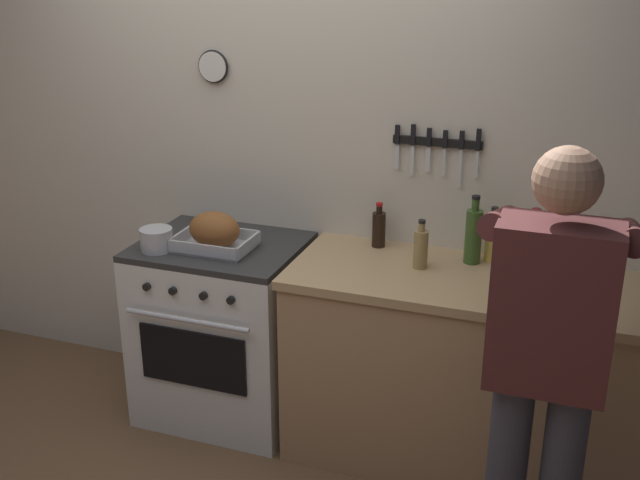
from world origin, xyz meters
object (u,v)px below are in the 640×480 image
(saucepan, at_px, (156,239))
(bottle_soy_sauce, at_px, (379,228))
(bottle_olive_oil, at_px, (473,235))
(stove, at_px, (224,329))
(roasting_pan, at_px, (215,233))
(bottle_cooking_oil, at_px, (493,239))
(bottle_wine_red, at_px, (532,250))
(person_cook, at_px, (547,356))
(bottle_vinegar, at_px, (421,248))
(cutting_board, at_px, (550,289))

(saucepan, bearing_deg, bottle_soy_sauce, 22.73)
(bottle_olive_oil, bearing_deg, saucepan, -166.06)
(stove, bearing_deg, bottle_soy_sauce, 17.43)
(roasting_pan, relative_size, bottle_cooking_oil, 1.41)
(stove, xyz_separation_m, bottle_wine_red, (1.42, 0.06, 0.58))
(person_cook, height_order, bottle_cooking_oil, person_cook)
(stove, height_order, person_cook, person_cook)
(saucepan, distance_m, bottle_vinegar, 1.20)
(bottle_cooking_oil, bearing_deg, bottle_wine_red, -41.23)
(person_cook, relative_size, saucepan, 11.13)
(person_cook, height_order, cutting_board, person_cook)
(stove, bearing_deg, bottle_wine_red, 2.58)
(roasting_pan, bearing_deg, bottle_wine_red, 5.25)
(bottle_olive_oil, relative_size, bottle_vinegar, 1.40)
(person_cook, bearing_deg, bottle_cooking_oil, 12.98)
(roasting_pan, relative_size, bottle_vinegar, 1.60)
(stove, bearing_deg, bottle_olive_oil, 8.48)
(bottle_soy_sauce, bearing_deg, saucepan, -157.27)
(roasting_pan, height_order, bottle_cooking_oil, bottle_cooking_oil)
(saucepan, height_order, bottle_vinegar, bottle_vinegar)
(cutting_board, distance_m, bottle_vinegar, 0.56)
(saucepan, bearing_deg, person_cook, -16.05)
(roasting_pan, xyz_separation_m, cutting_board, (1.49, 0.03, -0.07))
(stove, bearing_deg, cutting_board, -1.30)
(bottle_olive_oil, height_order, bottle_wine_red, bottle_wine_red)
(roasting_pan, height_order, saucepan, roasting_pan)
(bottle_soy_sauce, bearing_deg, stove, -162.57)
(bottle_vinegar, distance_m, bottle_wine_red, 0.47)
(bottle_vinegar, xyz_separation_m, bottle_wine_red, (0.46, 0.03, 0.04))
(roasting_pan, xyz_separation_m, bottle_vinegar, (0.94, 0.10, 0.01))
(saucepan, xyz_separation_m, bottle_soy_sauce, (0.94, 0.40, 0.04))
(saucepan, height_order, bottle_wine_red, bottle_wine_red)
(person_cook, height_order, bottle_olive_oil, person_cook)
(bottle_vinegar, bearing_deg, stove, -177.87)
(person_cook, height_order, bottle_wine_red, person_cook)
(cutting_board, bearing_deg, bottle_cooking_oil, 136.59)
(roasting_pan, bearing_deg, bottle_olive_oil, 11.73)
(roasting_pan, relative_size, bottle_soy_sauce, 1.66)
(person_cook, distance_m, saucepan, 1.85)
(person_cook, relative_size, bottle_wine_red, 5.30)
(bottle_cooking_oil, xyz_separation_m, bottle_wine_red, (0.18, -0.16, 0.03))
(person_cook, distance_m, roasting_pan, 1.65)
(person_cook, xyz_separation_m, cutting_board, (-0.04, 0.65, -0.04))
(bottle_wine_red, bearing_deg, bottle_vinegar, -176.50)
(stove, relative_size, bottle_olive_oil, 2.91)
(person_cook, bearing_deg, cutting_board, -2.69)
(saucepan, bearing_deg, bottle_vinegar, 9.92)
(cutting_board, relative_size, bottle_vinegar, 1.64)
(stove, height_order, cutting_board, cutting_board)
(saucepan, bearing_deg, roasting_pan, 23.63)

